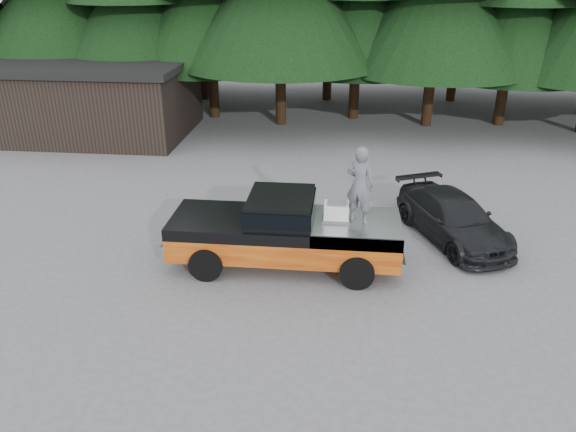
# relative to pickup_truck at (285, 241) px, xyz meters

# --- Properties ---
(ground) EXTENTS (120.00, 120.00, 0.00)m
(ground) POSITION_rel_pickup_truck_xyz_m (-0.74, -0.69, -0.67)
(ground) COLOR #545356
(ground) RESTS_ON ground
(pickup_truck) EXTENTS (6.00, 2.04, 1.33)m
(pickup_truck) POSITION_rel_pickup_truck_xyz_m (0.00, 0.00, 0.00)
(pickup_truck) COLOR orange
(pickup_truck) RESTS_ON ground
(truck_cab) EXTENTS (1.66, 1.90, 0.59)m
(truck_cab) POSITION_rel_pickup_truck_xyz_m (-0.10, 0.00, 0.96)
(truck_cab) COLOR black
(truck_cab) RESTS_ON pickup_truck
(air_compressor) EXTENTS (0.61, 0.51, 0.42)m
(air_compressor) POSITION_rel_pickup_truck_xyz_m (1.29, 0.02, 0.87)
(air_compressor) COLOR silver
(air_compressor) RESTS_ON pickup_truck
(man_on_bed) EXTENTS (0.83, 0.70, 1.94)m
(man_on_bed) POSITION_rel_pickup_truck_xyz_m (1.84, -0.03, 1.64)
(man_on_bed) COLOR #57575E
(man_on_bed) RESTS_ON pickup_truck
(parked_car) EXTENTS (3.35, 4.69, 1.26)m
(parked_car) POSITION_rel_pickup_truck_xyz_m (4.56, 1.99, -0.03)
(parked_car) COLOR black
(parked_car) RESTS_ON ground
(utility_building) EXTENTS (8.40, 6.40, 3.30)m
(utility_building) POSITION_rel_pickup_truck_xyz_m (-9.74, 11.31, 1.00)
(utility_building) COLOR black
(utility_building) RESTS_ON ground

